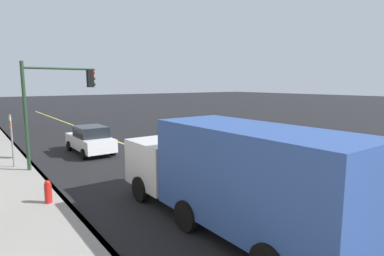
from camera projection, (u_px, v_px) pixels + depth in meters
The scene contains 11 objects.
ground at pixel (197, 171), 15.03m from camera, with size 200.00×200.00×0.00m, color black.
sidewalk_slab at pixel (13, 207), 10.48m from camera, with size 80.00×3.22×0.15m, color gray.
curb_edge at pixel (61, 197), 11.38m from camera, with size 80.00×0.16×0.15m, color slate.
lane_stripe_center at pixel (197, 171), 15.03m from camera, with size 80.00×0.16×0.01m, color #D8CC4C.
car_red at pixel (268, 156), 14.71m from camera, with size 4.60×2.12×1.57m.
car_white at pixel (90, 140), 18.81m from camera, with size 4.37×1.88×1.66m.
truck_blue at pixel (231, 174), 8.92m from camera, with size 8.48×2.48×3.07m.
pedestrian_with_backpack at pixel (208, 159), 13.35m from camera, with size 0.40×0.36×1.71m.
traffic_light_mast at pixel (55, 97), 15.00m from camera, with size 0.28×3.41×5.18m.
street_sign_post at pixel (12, 137), 15.06m from camera, with size 0.60×0.08×2.71m.
fire_hydrant at pixel (48, 194), 10.63m from camera, with size 0.24×0.24×0.94m.
Camera 1 is at (-11.60, 8.85, 4.19)m, focal length 29.30 mm.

